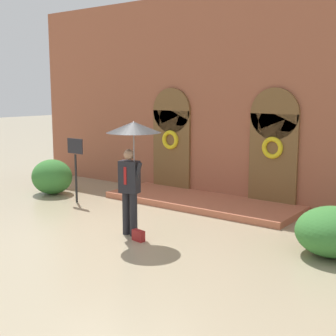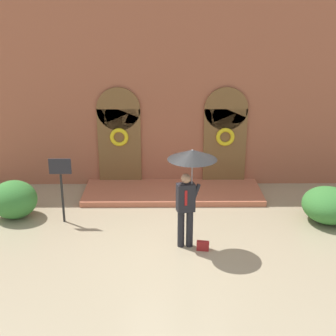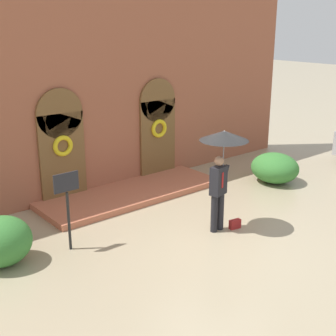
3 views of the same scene
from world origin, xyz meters
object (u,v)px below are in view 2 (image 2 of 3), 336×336
object	(u,v)px
handbag	(203,246)
shrub_right	(328,205)
shrub_left	(14,199)
sign_post	(61,180)
person_with_umbrella	(191,169)

from	to	relation	value
handbag	shrub_right	xyz separation A→B (m)	(3.36, 1.51, 0.34)
shrub_left	sign_post	bearing A→B (deg)	-11.80
sign_post	shrub_right	size ratio (longest dim) A/B	1.17
handbag	shrub_right	size ratio (longest dim) A/B	0.19
person_with_umbrella	shrub_left	distance (m)	5.01
handbag	sign_post	distance (m)	3.95
shrub_left	shrub_right	bearing A→B (deg)	-2.08
sign_post	shrub_left	world-z (taller)	sign_post
handbag	shrub_right	bearing A→B (deg)	33.69
handbag	sign_post	bearing A→B (deg)	165.88
shrub_left	shrub_right	size ratio (longest dim) A/B	0.82
person_with_umbrella	handbag	bearing A→B (deg)	-33.64
shrub_left	shrub_right	distance (m)	8.19
person_with_umbrella	shrub_left	xyz separation A→B (m)	(-4.53, 1.60, -1.41)
handbag	shrub_left	bearing A→B (deg)	169.01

